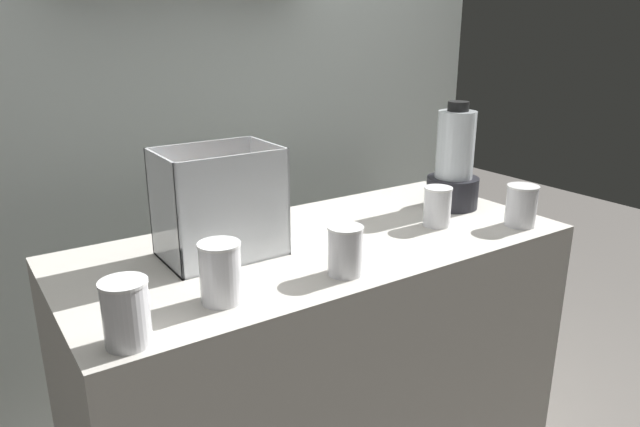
% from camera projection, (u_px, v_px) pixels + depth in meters
% --- Properties ---
extents(counter, '(1.40, 0.64, 0.90)m').
position_uv_depth(counter, '(320.00, 380.00, 1.75)').
color(counter, beige).
rests_on(counter, ground_plane).
extents(back_wall_unit, '(2.60, 0.24, 2.50)m').
position_uv_depth(back_wall_unit, '(202.00, 86.00, 2.10)').
color(back_wall_unit, silver).
rests_on(back_wall_unit, ground_plane).
extents(carrot_display_bin, '(0.30, 0.21, 0.28)m').
position_uv_depth(carrot_display_bin, '(221.00, 223.00, 1.49)').
color(carrot_display_bin, white).
rests_on(carrot_display_bin, counter).
extents(blender_pitcher, '(0.17, 0.17, 0.34)m').
position_uv_depth(blender_pitcher, '(454.00, 166.00, 1.87)').
color(blender_pitcher, black).
rests_on(blender_pitcher, counter).
extents(juice_cup_carrot_far_left, '(0.09, 0.09, 0.13)m').
position_uv_depth(juice_cup_carrot_far_left, '(126.00, 315.00, 1.07)').
color(juice_cup_carrot_far_left, white).
rests_on(juice_cup_carrot_far_left, counter).
extents(juice_cup_carrot_left, '(0.09, 0.09, 0.14)m').
position_uv_depth(juice_cup_carrot_left, '(221.00, 276.00, 1.24)').
color(juice_cup_carrot_left, white).
rests_on(juice_cup_carrot_left, counter).
extents(juice_cup_pomegranate_middle, '(0.09, 0.09, 0.12)m').
position_uv_depth(juice_cup_pomegranate_middle, '(345.00, 253.00, 1.38)').
color(juice_cup_pomegranate_middle, white).
rests_on(juice_cup_pomegranate_middle, counter).
extents(juice_cup_pomegranate_right, '(0.08, 0.08, 0.12)m').
position_uv_depth(juice_cup_pomegranate_right, '(437.00, 209.00, 1.72)').
color(juice_cup_pomegranate_right, white).
rests_on(juice_cup_pomegranate_right, counter).
extents(juice_cup_mango_far_right, '(0.09, 0.09, 0.12)m').
position_uv_depth(juice_cup_mango_far_right, '(521.00, 208.00, 1.72)').
color(juice_cup_mango_far_right, white).
rests_on(juice_cup_mango_far_right, counter).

